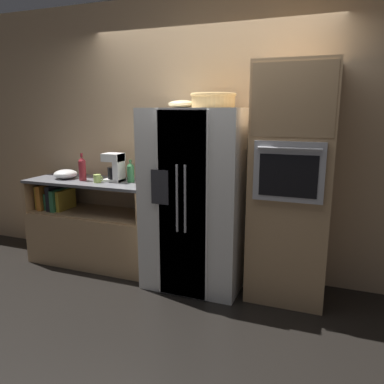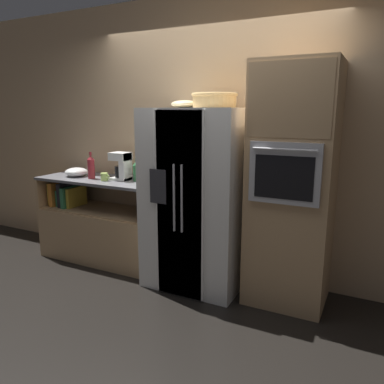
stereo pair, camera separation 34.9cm
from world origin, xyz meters
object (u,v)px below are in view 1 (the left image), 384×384
bottle_tall (131,172)px  wall_oven (292,185)px  coffee_maker (115,166)px  fruit_bowl (182,104)px  mixing_bowl (66,174)px  mug (97,179)px  wicker_basket (213,100)px  refrigerator (196,199)px  bottle_short (82,168)px

bottle_tall → wall_oven: bearing=-2.0°
wall_oven → coffee_maker: bearing=178.4°
fruit_bowl → mixing_bowl: fruit_bowl is taller
wall_oven → bottle_tall: size_ratio=8.74×
wall_oven → mug: size_ratio=19.04×
wicker_basket → mixing_bowl: (-1.70, -0.03, -0.79)m
refrigerator → fruit_bowl: (-0.18, 0.10, 0.89)m
bottle_tall → mug: bearing=-155.9°
mixing_bowl → wicker_basket: bearing=1.0°
fruit_bowl → mixing_bowl: 1.58m
bottle_short → mixing_bowl: (-0.25, 0.03, -0.08)m
mixing_bowl → coffee_maker: size_ratio=0.86×
bottle_tall → mixing_bowl: 0.79m
mug → fruit_bowl: bearing=7.4°
wicker_basket → refrigerator: bearing=-149.9°
refrigerator → bottle_short: 1.33m
mug → bottle_short: bearing=169.5°
wicker_basket → mug: size_ratio=3.84×
wicker_basket → fruit_bowl: 0.32m
refrigerator → coffee_maker: refrigerator is taller
refrigerator → coffee_maker: size_ratio=5.74×
refrigerator → coffee_maker: bearing=173.2°
refrigerator → mixing_bowl: size_ratio=6.70×
refrigerator → mug: (-1.10, -0.02, 0.13)m
bottle_short → mug: size_ratio=2.70×
bottle_short → mug: bearing=-10.5°
bottle_tall → wicker_basket: bearing=-2.7°
refrigerator → fruit_bowl: bearing=151.4°
wall_oven → mixing_bowl: (-2.44, -0.01, -0.05)m
fruit_bowl → bottle_short: 1.32m
wall_oven → coffee_maker: wall_oven is taller
refrigerator → wall_oven: 0.90m
mug → refrigerator: bearing=1.1°
bottle_tall → mug: 0.35m
wall_oven → bottle_short: size_ratio=7.04×
fruit_bowl → mug: bearing=-172.6°
refrigerator → coffee_maker: (-0.96, 0.12, 0.25)m
bottle_tall → coffee_maker: (-0.18, -0.01, 0.05)m
wicker_basket → mug: bearing=-175.4°
wicker_basket → coffee_maker: wicker_basket is taller
bottle_short → coffee_maker: bearing=15.2°
fruit_bowl → bottle_short: (-1.13, -0.08, -0.67)m
wicker_basket → mug: 1.47m
wicker_basket → mixing_bowl: 1.87m
coffee_maker → bottle_tall: bearing=1.9°
bottle_tall → coffee_maker: bearing=-178.1°
coffee_maker → bottle_short: bearing=-164.8°
fruit_bowl → wicker_basket: bearing=-3.7°
bottle_tall → mixing_bowl: (-0.78, -0.07, -0.06)m
wicker_basket → bottle_tall: wicker_basket is taller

